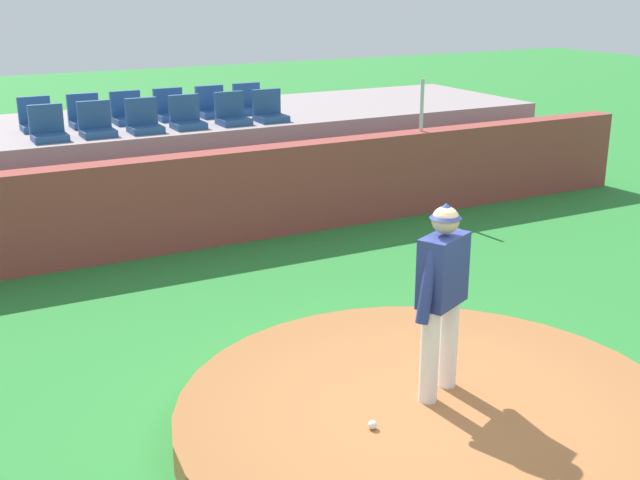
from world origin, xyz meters
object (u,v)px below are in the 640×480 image
pitcher (442,286)px  stadium_chair_1 (96,125)px  stadium_chair_0 (48,129)px  stadium_chair_10 (212,107)px  baseball (373,425)px  stadium_chair_3 (187,118)px  stadium_chair_2 (144,122)px  stadium_chair_11 (249,104)px  stadium_chair_6 (36,120)px  stadium_chair_4 (232,114)px  stadium_chair_5 (269,111)px  stadium_chair_8 (128,113)px  stadium_chair_7 (85,116)px  stadium_chair_9 (170,110)px

pitcher → stadium_chair_1: (-1.23, 6.87, 0.41)m
stadium_chair_0 → stadium_chair_10: (2.82, 0.90, 0.00)m
baseball → stadium_chair_3: stadium_chair_3 is taller
baseball → stadium_chair_2: 7.24m
stadium_chair_3 → stadium_chair_11: same height
stadium_chair_3 → stadium_chair_6: 2.27m
baseball → stadium_chair_4: stadium_chair_4 is taller
stadium_chair_6 → stadium_chair_11: same height
stadium_chair_6 → stadium_chair_10: (2.83, -0.03, 0.00)m
baseball → stadium_chair_11: (2.41, 8.03, 1.38)m
stadium_chair_4 → stadium_chair_6: (-2.83, 0.89, 0.00)m
stadium_chair_5 → stadium_chair_10: same height
baseball → stadium_chair_8: bearing=87.9°
pitcher → baseball: (-0.82, -0.25, -0.97)m
stadium_chair_6 → stadium_chair_11: (3.52, 0.01, 0.00)m
stadium_chair_4 → stadium_chair_7: size_ratio=1.00×
stadium_chair_4 → stadium_chair_10: size_ratio=1.00×
stadium_chair_3 → stadium_chair_5: same height
stadium_chair_2 → stadium_chair_5: size_ratio=1.00×
pitcher → stadium_chair_8: bearing=68.7°
stadium_chair_6 → stadium_chair_7: size_ratio=1.00×
stadium_chair_4 → stadium_chair_7: (-2.10, 0.87, 0.00)m
baseball → stadium_chair_5: size_ratio=0.15×
stadium_chair_1 → stadium_chair_2: (0.70, -0.02, 0.00)m
stadium_chair_2 → stadium_chair_3: bearing=-177.6°
stadium_chair_2 → stadium_chair_3: size_ratio=1.00×
pitcher → stadium_chair_9: stadium_chair_9 is taller
stadium_chair_3 → stadium_chair_7: bearing=-32.9°
stadium_chair_7 → stadium_chair_5: bearing=162.3°
pitcher → stadium_chair_3: bearing=63.5°
stadium_chair_1 → stadium_chair_4: 2.14m
stadium_chair_8 → stadium_chair_3: bearing=128.1°
stadium_chair_2 → stadium_chair_11: size_ratio=1.00×
stadium_chair_9 → stadium_chair_10: same height
stadium_chair_0 → stadium_chair_11: (3.51, 0.94, 0.00)m
stadium_chair_1 → baseball: bearing=93.3°
baseball → stadium_chair_3: size_ratio=0.15×
stadium_chair_9 → stadium_chair_10: 0.71m
stadium_chair_2 → stadium_chair_7: (-0.67, 0.90, 0.00)m
pitcher → stadium_chair_11: 7.95m
stadium_chair_1 → stadium_chair_11: same height
stadium_chair_1 → stadium_chair_10: (2.13, 0.87, 0.00)m
baseball → stadium_chair_5: 7.64m
baseball → stadium_chair_8: 8.12m
baseball → stadium_chair_1: stadium_chair_1 is taller
stadium_chair_2 → stadium_chair_5: bearing=-179.2°
pitcher → stadium_chair_6: 8.01m
baseball → stadium_chair_2: size_ratio=0.15×
stadium_chair_9 → stadium_chair_10: bearing=178.0°
stadium_chair_0 → stadium_chair_10: 2.96m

